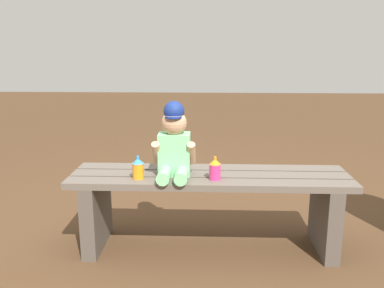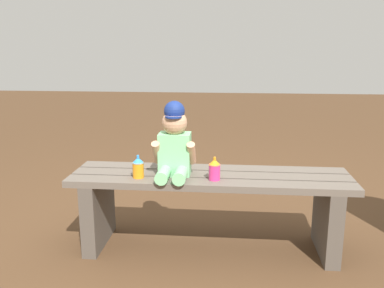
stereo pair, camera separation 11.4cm
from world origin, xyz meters
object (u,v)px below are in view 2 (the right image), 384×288
Objects in this scene: park_bench at (210,198)px; sippy_cup_left at (138,167)px; child_figure at (174,144)px; sippy_cup_right at (214,169)px.

park_bench is 0.44m from sippy_cup_left.
child_figure is (-0.19, -0.04, 0.32)m from park_bench.
sippy_cup_right is (0.22, -0.06, -0.12)m from child_figure.
park_bench is at bearing 104.97° from sippy_cup_right.
sippy_cup_left and sippy_cup_right have the same top height.
park_bench is 12.33× the size of sippy_cup_left.
sippy_cup_right is (0.41, 0.00, 0.00)m from sippy_cup_left.
child_figure reaches higher than sippy_cup_left.
sippy_cup_right is at bearing 0.00° from sippy_cup_left.
sippy_cup_left is at bearing -162.25° from child_figure.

